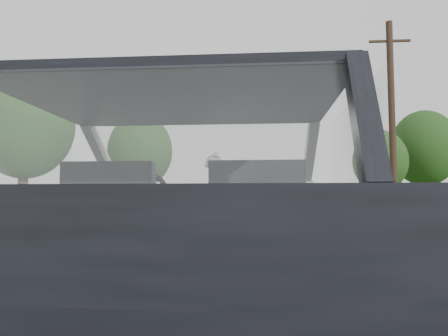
% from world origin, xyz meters
% --- Properties ---
extents(subject_car, '(1.80, 4.00, 1.45)m').
position_xyz_m(subject_car, '(0.00, 0.00, 0.72)').
color(subject_car, black).
rests_on(subject_car, ground).
extents(dashboard, '(1.58, 0.45, 0.30)m').
position_xyz_m(dashboard, '(0.00, 0.62, 0.85)').
color(dashboard, black).
rests_on(dashboard, subject_car).
extents(driver_seat, '(0.50, 0.72, 0.42)m').
position_xyz_m(driver_seat, '(-0.40, -0.29, 0.88)').
color(driver_seat, black).
rests_on(driver_seat, subject_car).
extents(passenger_seat, '(0.50, 0.72, 0.42)m').
position_xyz_m(passenger_seat, '(0.40, -0.29, 0.88)').
color(passenger_seat, black).
rests_on(passenger_seat, subject_car).
extents(steering_wheel, '(0.36, 0.36, 0.04)m').
position_xyz_m(steering_wheel, '(-0.40, 0.33, 0.92)').
color(steering_wheel, black).
rests_on(steering_wheel, dashboard).
extents(cat, '(0.61, 0.24, 0.27)m').
position_xyz_m(cat, '(0.33, 0.66, 1.09)').
color(cat, gray).
rests_on(cat, dashboard).
extents(guardrail, '(0.05, 90.00, 0.32)m').
position_xyz_m(guardrail, '(4.30, 10.00, 0.58)').
color(guardrail, slate).
rests_on(guardrail, ground).
extents(other_car, '(2.54, 5.16, 1.63)m').
position_xyz_m(other_car, '(0.09, 24.15, 0.82)').
color(other_car, '#A8AEBE').
rests_on(other_car, ground).
extents(highway_sign, '(0.52, 1.08, 2.80)m').
position_xyz_m(highway_sign, '(7.36, 27.09, 1.40)').
color(highway_sign, '#13471F').
rests_on(highway_sign, ground).
extents(utility_pole, '(0.38, 0.38, 8.92)m').
position_xyz_m(utility_pole, '(6.16, 16.69, 4.46)').
color(utility_pole, '#452D21').
rests_on(utility_pole, ground).
extents(tree_2, '(4.41, 4.41, 6.27)m').
position_xyz_m(tree_2, '(9.57, 31.50, 3.14)').
color(tree_2, '#183717').
rests_on(tree_2, ground).
extents(tree_3, '(6.02, 6.02, 8.53)m').
position_xyz_m(tree_3, '(14.40, 35.67, 4.27)').
color(tree_3, '#183717').
rests_on(tree_3, ground).
extents(tree_5, '(6.90, 6.90, 8.00)m').
position_xyz_m(tree_5, '(-12.38, 19.84, 4.00)').
color(tree_5, '#183717').
rests_on(tree_5, ground).
extents(tree_6, '(6.22, 6.22, 7.36)m').
position_xyz_m(tree_6, '(-8.66, 29.42, 3.68)').
color(tree_6, '#183717').
rests_on(tree_6, ground).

